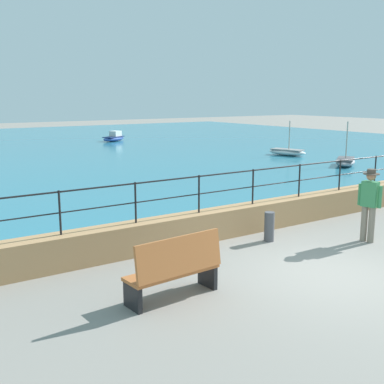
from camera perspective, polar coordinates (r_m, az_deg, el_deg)
ground_plane at (r=9.91m, az=15.70°, el=-9.29°), size 120.00×120.00×0.00m
promenade_wall at (r=12.00m, az=4.10°, el=-3.54°), size 20.00×0.56×0.70m
railing at (r=11.80m, az=4.17°, el=1.02°), size 18.44×0.04×0.90m
lake_water at (r=32.74m, az=-21.19°, el=4.56°), size 64.00×44.32×0.06m
bench_main at (r=8.24m, az=-1.98°, el=-8.97°), size 1.74×0.68×1.13m
person_walking at (r=12.07m, az=20.24°, el=-1.07°), size 0.38×0.56×1.75m
bollard at (r=11.66m, az=9.12°, el=-4.06°), size 0.24×0.24×0.71m
boat_0 at (r=24.92m, az=17.68°, el=3.46°), size 2.40×2.05×2.15m
boat_3 at (r=37.42m, az=-9.21°, el=6.37°), size 2.44×1.92×0.76m
boat_4 at (r=28.47m, az=11.19°, el=4.68°), size 1.51×2.46×1.98m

